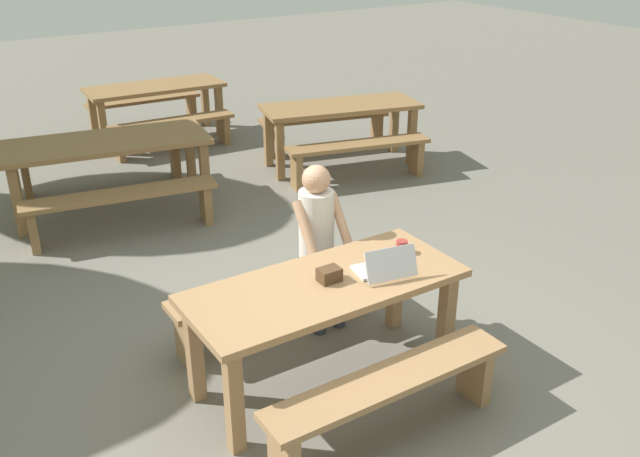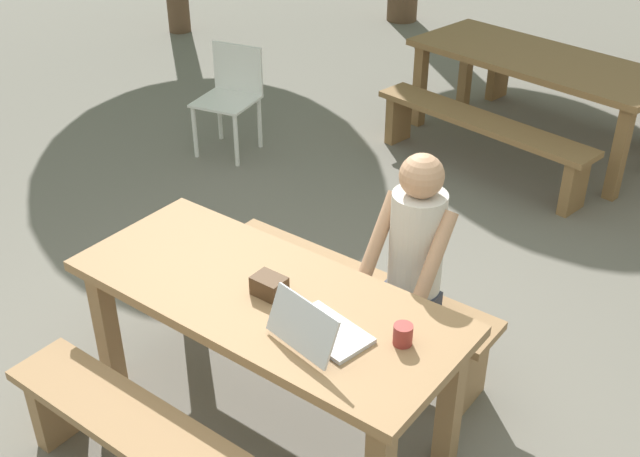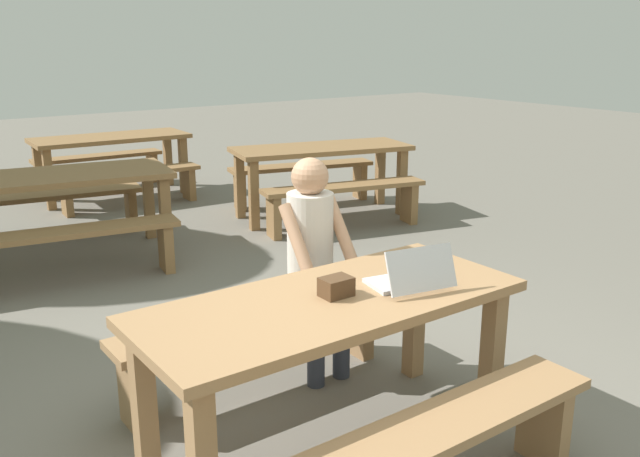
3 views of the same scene
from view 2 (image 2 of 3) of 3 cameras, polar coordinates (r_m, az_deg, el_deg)
name	(u,v)px [view 2 (image 2 of 3)]	position (r m, az deg, el deg)	size (l,w,h in m)	color
ground_plane	(270,417)	(3.94, -3.67, -13.61)	(30.00, 30.00, 0.00)	slate
picnic_table_front	(266,313)	(3.52, -4.02, -6.22)	(1.82, 0.77, 0.76)	#9E754C
bench_near	(160,454)	(3.38, -11.68, -15.93)	(1.63, 0.30, 0.45)	#9E754C
bench_far	(351,296)	(4.14, 2.33, -4.95)	(1.63, 0.30, 0.45)	#9E754C
laptop	(318,329)	(3.15, -0.16, -7.38)	(0.40, 0.35, 0.22)	silver
small_pouch	(269,286)	(3.41, -3.78, -4.25)	(0.14, 0.11, 0.09)	#4C331E
coffee_mug	(403,335)	(3.15, 6.10, -7.75)	(0.08, 0.08, 0.09)	#99332D
person_seated	(411,260)	(3.72, 6.70, -2.29)	(0.37, 0.39, 1.27)	#333847
plastic_chair	(231,95)	(6.33, -6.58, 9.67)	(0.52, 0.52, 0.84)	white
picnic_table_mid	(539,70)	(6.50, 15.76, 11.15)	(2.16, 1.17, 0.77)	olive
bench_mid_south	(481,132)	(6.06, 11.72, 6.93)	(1.87, 0.60, 0.45)	olive
bench_mid_north	(579,86)	(7.19, 18.46, 9.91)	(1.87, 0.60, 0.45)	olive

